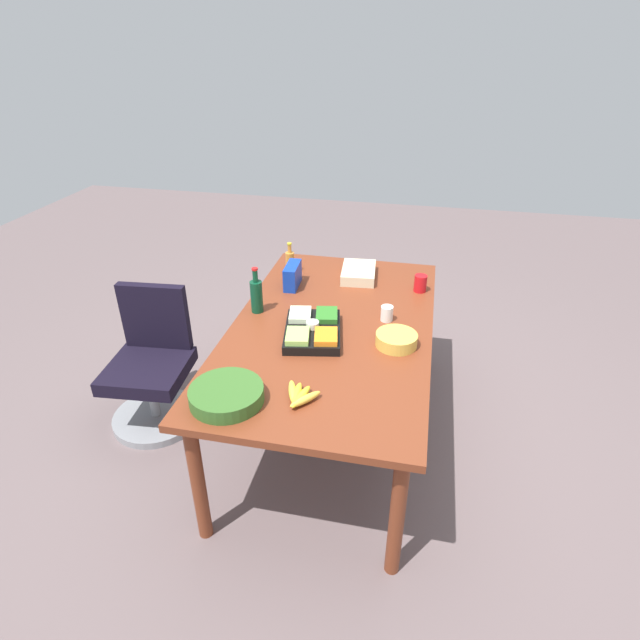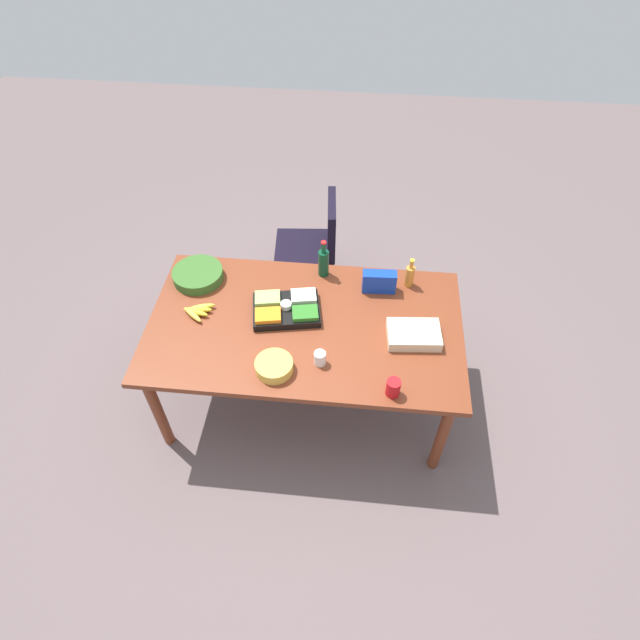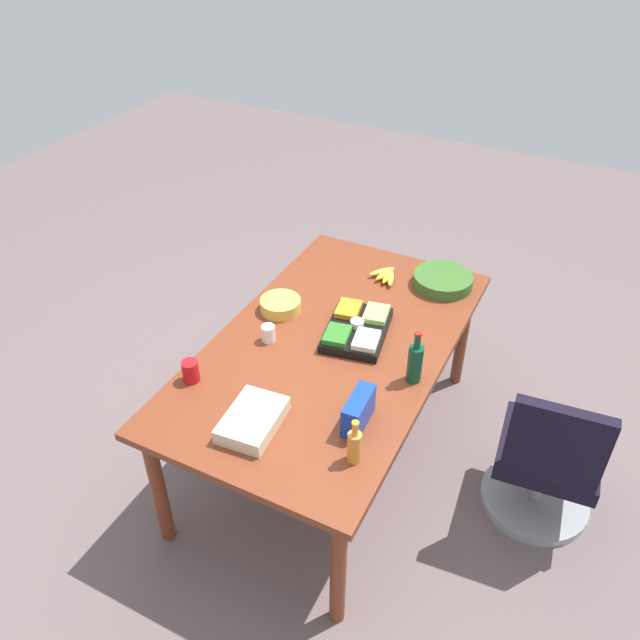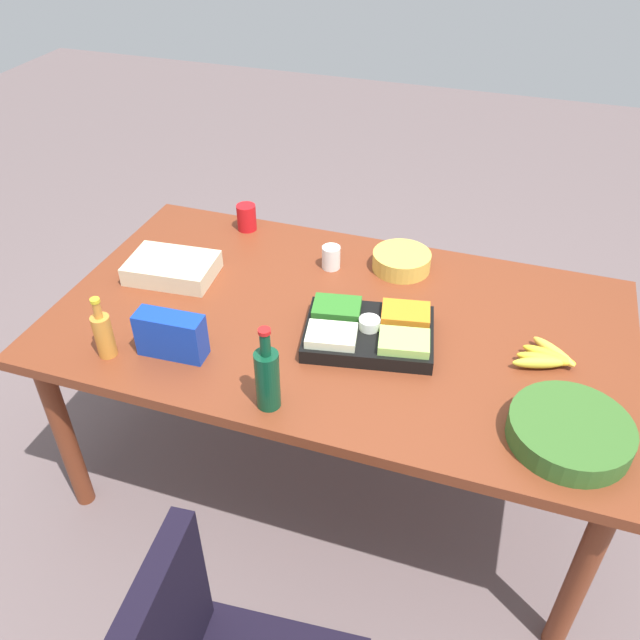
{
  "view_description": "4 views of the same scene",
  "coord_description": "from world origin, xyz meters",
  "px_view_note": "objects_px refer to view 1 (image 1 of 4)",
  "views": [
    {
      "loc": [
        -2.47,
        -0.46,
        2.25
      ],
      "look_at": [
        -0.12,
        0.04,
        0.88
      ],
      "focal_mm": 28.69,
      "sensor_mm": 36.0,
      "label": 1
    },
    {
      "loc": [
        0.31,
        -2.15,
        3.23
      ],
      "look_at": [
        0.09,
        0.01,
        0.81
      ],
      "focal_mm": 29.24,
      "sensor_mm": 36.0,
      "label": 2
    },
    {
      "loc": [
        2.3,
        1.1,
        2.82
      ],
      "look_at": [
        -0.06,
        -0.1,
        0.86
      ],
      "focal_mm": 35.85,
      "sensor_mm": 36.0,
      "label": 3
    },
    {
      "loc": [
        -0.51,
        1.72,
        2.15
      ],
      "look_at": [
        0.04,
        0.1,
        0.83
      ],
      "focal_mm": 36.59,
      "sensor_mm": 36.0,
      "label": 4
    }
  ],
  "objects_px": {
    "banana_bunch": "(299,395)",
    "sheet_cake": "(359,273)",
    "veggie_tray": "(313,330)",
    "dressing_bottle": "(290,262)",
    "wine_bottle": "(256,295)",
    "office_chair": "(153,374)",
    "red_solo_cup": "(420,283)",
    "chip_bowl": "(396,340)",
    "paper_cup": "(387,313)",
    "salad_bowl": "(227,395)",
    "conference_table": "(332,337)",
    "chip_bag_blue": "(293,276)"
  },
  "relations": [
    {
      "from": "conference_table",
      "to": "veggie_tray",
      "type": "distance_m",
      "value": 0.19
    },
    {
      "from": "paper_cup",
      "to": "dressing_bottle",
      "type": "bearing_deg",
      "value": 53.77
    },
    {
      "from": "banana_bunch",
      "to": "salad_bowl",
      "type": "relative_size",
      "value": 0.6
    },
    {
      "from": "conference_table",
      "to": "paper_cup",
      "type": "relative_size",
      "value": 21.94
    },
    {
      "from": "paper_cup",
      "to": "dressing_bottle",
      "type": "xyz_separation_m",
      "value": [
        0.53,
        0.72,
        0.04
      ]
    },
    {
      "from": "veggie_tray",
      "to": "wine_bottle",
      "type": "xyz_separation_m",
      "value": [
        0.2,
        0.38,
        0.07
      ]
    },
    {
      "from": "wine_bottle",
      "to": "dressing_bottle",
      "type": "xyz_separation_m",
      "value": [
        0.58,
        -0.05,
        -0.02
      ]
    },
    {
      "from": "office_chair",
      "to": "red_solo_cup",
      "type": "height_order",
      "value": "red_solo_cup"
    },
    {
      "from": "conference_table",
      "to": "chip_bowl",
      "type": "distance_m",
      "value": 0.41
    },
    {
      "from": "office_chair",
      "to": "chip_bowl",
      "type": "xyz_separation_m",
      "value": [
        -0.04,
        -1.52,
        0.48
      ]
    },
    {
      "from": "paper_cup",
      "to": "red_solo_cup",
      "type": "bearing_deg",
      "value": -22.0
    },
    {
      "from": "red_solo_cup",
      "to": "veggie_tray",
      "type": "bearing_deg",
      "value": 140.8
    },
    {
      "from": "conference_table",
      "to": "veggie_tray",
      "type": "height_order",
      "value": "veggie_tray"
    },
    {
      "from": "chip_bag_blue",
      "to": "conference_table",
      "type": "bearing_deg",
      "value": -142.31
    },
    {
      "from": "conference_table",
      "to": "chip_bowl",
      "type": "height_order",
      "value": "chip_bowl"
    },
    {
      "from": "dressing_bottle",
      "to": "sheet_cake",
      "type": "bearing_deg",
      "value": -87.23
    },
    {
      "from": "banana_bunch",
      "to": "sheet_cake",
      "type": "relative_size",
      "value": 0.64
    },
    {
      "from": "paper_cup",
      "to": "wine_bottle",
      "type": "relative_size",
      "value": 0.32
    },
    {
      "from": "dressing_bottle",
      "to": "wine_bottle",
      "type": "bearing_deg",
      "value": 175.31
    },
    {
      "from": "banana_bunch",
      "to": "salad_bowl",
      "type": "distance_m",
      "value": 0.33
    },
    {
      "from": "chip_bag_blue",
      "to": "sheet_cake",
      "type": "relative_size",
      "value": 0.69
    },
    {
      "from": "red_solo_cup",
      "to": "sheet_cake",
      "type": "distance_m",
      "value": 0.44
    },
    {
      "from": "red_solo_cup",
      "to": "dressing_bottle",
      "type": "height_order",
      "value": "dressing_bottle"
    },
    {
      "from": "dressing_bottle",
      "to": "banana_bunch",
      "type": "height_order",
      "value": "dressing_bottle"
    },
    {
      "from": "conference_table",
      "to": "paper_cup",
      "type": "distance_m",
      "value": 0.34
    },
    {
      "from": "wine_bottle",
      "to": "banana_bunch",
      "type": "height_order",
      "value": "wine_bottle"
    },
    {
      "from": "chip_bowl",
      "to": "banana_bunch",
      "type": "relative_size",
      "value": 1.09
    },
    {
      "from": "office_chair",
      "to": "wine_bottle",
      "type": "distance_m",
      "value": 0.89
    },
    {
      "from": "dressing_bottle",
      "to": "banana_bunch",
      "type": "xyz_separation_m",
      "value": [
        -1.34,
        -0.4,
        -0.06
      ]
    },
    {
      "from": "veggie_tray",
      "to": "dressing_bottle",
      "type": "xyz_separation_m",
      "value": [
        0.78,
        0.34,
        0.05
      ]
    },
    {
      "from": "chip_bowl",
      "to": "sheet_cake",
      "type": "relative_size",
      "value": 0.69
    },
    {
      "from": "office_chair",
      "to": "chip_bag_blue",
      "type": "xyz_separation_m",
      "value": [
        0.55,
        -0.79,
        0.52
      ]
    },
    {
      "from": "office_chair",
      "to": "chip_bowl",
      "type": "height_order",
      "value": "office_chair"
    },
    {
      "from": "chip_bowl",
      "to": "conference_table",
      "type": "bearing_deg",
      "value": 70.44
    },
    {
      "from": "office_chair",
      "to": "banana_bunch",
      "type": "xyz_separation_m",
      "value": [
        -0.6,
        -1.12,
        0.47
      ]
    },
    {
      "from": "conference_table",
      "to": "salad_bowl",
      "type": "bearing_deg",
      "value": 156.35
    },
    {
      "from": "office_chair",
      "to": "chip_bag_blue",
      "type": "bearing_deg",
      "value": -55.39
    },
    {
      "from": "office_chair",
      "to": "banana_bunch",
      "type": "distance_m",
      "value": 1.36
    },
    {
      "from": "conference_table",
      "to": "wine_bottle",
      "type": "bearing_deg",
      "value": 81.14
    },
    {
      "from": "salad_bowl",
      "to": "paper_cup",
      "type": "bearing_deg",
      "value": -35.4
    },
    {
      "from": "banana_bunch",
      "to": "sheet_cake",
      "type": "height_order",
      "value": "sheet_cake"
    },
    {
      "from": "banana_bunch",
      "to": "office_chair",
      "type": "bearing_deg",
      "value": 62.09
    },
    {
      "from": "paper_cup",
      "to": "red_solo_cup",
      "type": "xyz_separation_m",
      "value": [
        0.43,
        -0.17,
        0.01
      ]
    },
    {
      "from": "office_chair",
      "to": "red_solo_cup",
      "type": "xyz_separation_m",
      "value": [
        0.65,
        -1.61,
        0.5
      ]
    },
    {
      "from": "red_solo_cup",
      "to": "chip_bowl",
      "type": "relative_size",
      "value": 0.5
    },
    {
      "from": "conference_table",
      "to": "office_chair",
      "type": "height_order",
      "value": "office_chair"
    },
    {
      "from": "chip_bag_blue",
      "to": "dressing_bottle",
      "type": "xyz_separation_m",
      "value": [
        0.2,
        0.07,
        0.01
      ]
    },
    {
      "from": "conference_table",
      "to": "red_solo_cup",
      "type": "xyz_separation_m",
      "value": [
        0.55,
        -0.47,
        0.13
      ]
    },
    {
      "from": "chip_bag_blue",
      "to": "wine_bottle",
      "type": "relative_size",
      "value": 0.78
    },
    {
      "from": "office_chair",
      "to": "wine_bottle",
      "type": "relative_size",
      "value": 3.14
    }
  ]
}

